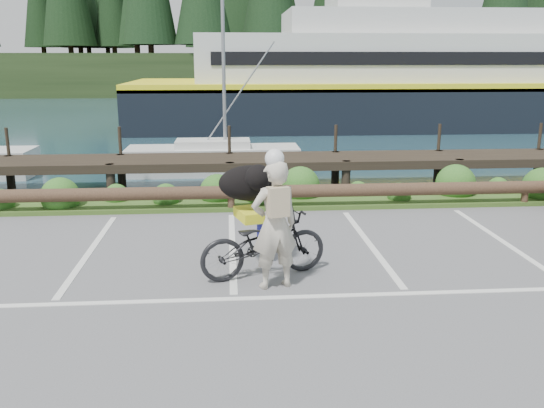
{
  "coord_description": "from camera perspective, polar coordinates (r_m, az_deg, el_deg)",
  "views": [
    {
      "loc": [
        -0.04,
        -8.25,
        3.43
      ],
      "look_at": [
        0.66,
        0.89,
        1.1
      ],
      "focal_mm": 38.0,
      "sensor_mm": 36.0,
      "label": 1
    }
  ],
  "objects": [
    {
      "name": "ground",
      "position": [
        8.93,
        -3.82,
        -8.36
      ],
      "size": [
        72.0,
        72.0,
        0.0
      ],
      "primitive_type": "plane",
      "color": "#565558"
    },
    {
      "name": "harbor_backdrop",
      "position": [
        86.84,
        -4.18,
        11.97
      ],
      "size": [
        170.0,
        160.0,
        30.0
      ],
      "color": "#1A3540",
      "rests_on": "ground"
    },
    {
      "name": "vegetation_strip",
      "position": [
        13.96,
        -4.08,
        0.22
      ],
      "size": [
        34.0,
        1.6,
        0.1
      ],
      "primitive_type": "cube",
      "color": "#3D5B21",
      "rests_on": "ground"
    },
    {
      "name": "log_rail",
      "position": [
        13.3,
        -4.05,
        -0.72
      ],
      "size": [
        32.0,
        0.3,
        0.6
      ],
      "primitive_type": null,
      "color": "#443021",
      "rests_on": "ground"
    },
    {
      "name": "bicycle",
      "position": [
        9.23,
        -0.84,
        -3.93
      ],
      "size": [
        2.22,
        1.29,
        1.1
      ],
      "primitive_type": "imported",
      "rotation": [
        0.0,
        0.0,
        1.85
      ],
      "color": "black",
      "rests_on": "ground"
    },
    {
      "name": "cyclist",
      "position": [
        8.66,
        0.25,
        -2.09
      ],
      "size": [
        0.83,
        0.66,
        1.99
      ],
      "primitive_type": "imported",
      "rotation": [
        0.0,
        0.0,
        3.43
      ],
      "color": "beige",
      "rests_on": "ground"
    },
    {
      "name": "dog",
      "position": [
        9.62,
        -2.22,
        2.08
      ],
      "size": [
        0.78,
        1.14,
        0.6
      ],
      "primitive_type": "ellipsoid",
      "rotation": [
        0.0,
        0.0,
        1.85
      ],
      "color": "black",
      "rests_on": "bicycle"
    }
  ]
}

